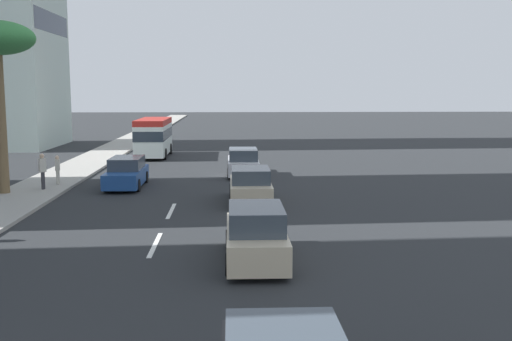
{
  "coord_description": "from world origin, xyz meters",
  "views": [
    {
      "loc": [
        -4.96,
        -2.51,
        5.16
      ],
      "look_at": [
        17.02,
        -3.48,
        2.17
      ],
      "focal_mm": 42.11,
      "sensor_mm": 36.0,
      "label": 1
    }
  ],
  "objects_px": {
    "minibus_third": "(154,136)",
    "car_fourth": "(250,186)",
    "car_fifth": "(256,235)",
    "car_lead": "(127,173)",
    "pedestrian_near_lamp": "(58,169)",
    "pedestrian_mid_block": "(43,169)",
    "car_second": "(243,163)"
  },
  "relations": [
    {
      "from": "car_lead",
      "to": "car_second",
      "type": "distance_m",
      "value": 7.45
    },
    {
      "from": "car_fourth",
      "to": "car_fifth",
      "type": "relative_size",
      "value": 0.97
    },
    {
      "from": "car_lead",
      "to": "pedestrian_mid_block",
      "type": "xyz_separation_m",
      "value": [
        -1.44,
        3.93,
        0.41
      ]
    },
    {
      "from": "car_fourth",
      "to": "car_fifth",
      "type": "height_order",
      "value": "car_fifth"
    },
    {
      "from": "car_fourth",
      "to": "minibus_third",
      "type": "bearing_deg",
      "value": 19.62
    },
    {
      "from": "car_second",
      "to": "car_lead",
      "type": "bearing_deg",
      "value": 122.63
    },
    {
      "from": "car_fifth",
      "to": "pedestrian_near_lamp",
      "type": "relative_size",
      "value": 2.95
    },
    {
      "from": "pedestrian_mid_block",
      "to": "car_fourth",
      "type": "bearing_deg",
      "value": -53.59
    },
    {
      "from": "car_second",
      "to": "minibus_third",
      "type": "xyz_separation_m",
      "value": [
        10.32,
        6.61,
        0.83
      ]
    },
    {
      "from": "car_fifth",
      "to": "car_lead",
      "type": "bearing_deg",
      "value": 23.71
    },
    {
      "from": "pedestrian_mid_block",
      "to": "car_fifth",
      "type": "bearing_deg",
      "value": -88.22
    },
    {
      "from": "pedestrian_near_lamp",
      "to": "car_fourth",
      "type": "bearing_deg",
      "value": -123.95
    },
    {
      "from": "car_fourth",
      "to": "pedestrian_near_lamp",
      "type": "xyz_separation_m",
      "value": [
        4.61,
        10.02,
        0.23
      ]
    },
    {
      "from": "pedestrian_mid_block",
      "to": "car_lead",
      "type": "bearing_deg",
      "value": -16.63
    },
    {
      "from": "car_lead",
      "to": "pedestrian_mid_block",
      "type": "height_order",
      "value": "pedestrian_mid_block"
    },
    {
      "from": "car_second",
      "to": "pedestrian_mid_block",
      "type": "bearing_deg",
      "value": 118.14
    },
    {
      "from": "car_lead",
      "to": "minibus_third",
      "type": "xyz_separation_m",
      "value": [
        14.34,
        0.33,
        0.85
      ]
    },
    {
      "from": "car_second",
      "to": "pedestrian_near_lamp",
      "type": "height_order",
      "value": "pedestrian_near_lamp"
    },
    {
      "from": "car_second",
      "to": "car_fourth",
      "type": "bearing_deg",
      "value": -179.08
    },
    {
      "from": "car_second",
      "to": "pedestrian_mid_block",
      "type": "distance_m",
      "value": 11.59
    },
    {
      "from": "minibus_third",
      "to": "car_fourth",
      "type": "relative_size",
      "value": 1.54
    },
    {
      "from": "minibus_third",
      "to": "car_fourth",
      "type": "distance_m",
      "value": 20.1
    },
    {
      "from": "car_lead",
      "to": "minibus_third",
      "type": "distance_m",
      "value": 14.37
    },
    {
      "from": "minibus_third",
      "to": "car_fourth",
      "type": "height_order",
      "value": "minibus_third"
    },
    {
      "from": "car_lead",
      "to": "car_second",
      "type": "bearing_deg",
      "value": 122.63
    },
    {
      "from": "car_lead",
      "to": "car_fourth",
      "type": "distance_m",
      "value": 7.88
    },
    {
      "from": "car_second",
      "to": "pedestrian_near_lamp",
      "type": "xyz_separation_m",
      "value": [
        -3.98,
        9.88,
        0.22
      ]
    },
    {
      "from": "car_second",
      "to": "minibus_third",
      "type": "relative_size",
      "value": 0.7
    },
    {
      "from": "minibus_third",
      "to": "pedestrian_near_lamp",
      "type": "height_order",
      "value": "minibus_third"
    },
    {
      "from": "car_fifth",
      "to": "pedestrian_near_lamp",
      "type": "distance_m",
      "value": 17.33
    },
    {
      "from": "car_lead",
      "to": "pedestrian_near_lamp",
      "type": "distance_m",
      "value": 3.62
    },
    {
      "from": "car_lead",
      "to": "pedestrian_near_lamp",
      "type": "bearing_deg",
      "value": -90.63
    }
  ]
}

